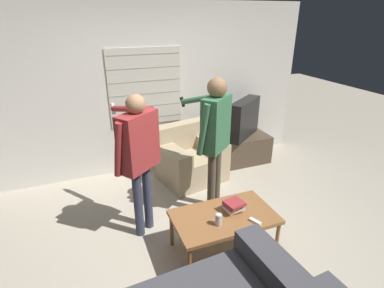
% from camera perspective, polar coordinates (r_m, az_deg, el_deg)
% --- Properties ---
extents(ground_plane, '(16.00, 16.00, 0.00)m').
position_cam_1_polar(ground_plane, '(3.54, 1.62, -18.28)').
color(ground_plane, '#B2A893').
extents(wall_back, '(5.20, 0.08, 2.55)m').
position_cam_1_polar(wall_back, '(4.70, -8.06, 9.98)').
color(wall_back, silver).
rests_on(wall_back, ground_plane).
extents(armchair_beige, '(1.04, 0.93, 0.83)m').
position_cam_1_polar(armchair_beige, '(4.59, -0.43, -2.74)').
color(armchair_beige, tan).
rests_on(armchair_beige, ground_plane).
extents(coffee_table, '(1.06, 0.62, 0.45)m').
position_cam_1_polar(coffee_table, '(3.22, 6.13, -13.93)').
color(coffee_table, brown).
rests_on(coffee_table, ground_plane).
extents(tv_stand, '(0.90, 0.49, 0.47)m').
position_cam_1_polar(tv_stand, '(5.20, 9.51, -0.94)').
color(tv_stand, '#4C3D2D').
rests_on(tv_stand, ground_plane).
extents(tv, '(0.76, 0.64, 0.62)m').
position_cam_1_polar(tv, '(5.00, 9.89, 4.79)').
color(tv, black).
rests_on(tv, tv_stand).
extents(person_left_standing, '(0.55, 0.87, 1.65)m').
position_cam_1_polar(person_left_standing, '(3.20, -10.22, -1.00)').
color(person_left_standing, '#33384C').
rests_on(person_left_standing, ground_plane).
extents(person_right_standing, '(0.51, 0.85, 1.73)m').
position_cam_1_polar(person_right_standing, '(3.53, 4.37, 2.62)').
color(person_right_standing, '#4C4233').
rests_on(person_right_standing, ground_plane).
extents(book_stack, '(0.24, 0.22, 0.12)m').
position_cam_1_polar(book_stack, '(3.23, 8.02, -11.57)').
color(book_stack, beige).
rests_on(book_stack, coffee_table).
extents(soda_can, '(0.07, 0.07, 0.13)m').
position_cam_1_polar(soda_can, '(3.03, 5.08, -14.16)').
color(soda_can, silver).
rests_on(soda_can, coffee_table).
extents(spare_remote, '(0.09, 0.14, 0.02)m').
position_cam_1_polar(spare_remote, '(3.15, 11.92, -14.21)').
color(spare_remote, white).
rests_on(spare_remote, coffee_table).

